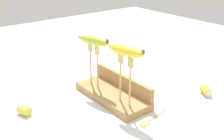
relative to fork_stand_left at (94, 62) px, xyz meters
name	(u,v)px	position (x,y,z in m)	size (l,w,h in m)	color
ground_plane	(112,99)	(0.10, 0.02, -0.14)	(3.00, 3.00, 0.00)	silver
wooden_board	(112,95)	(0.10, 0.02, -0.13)	(0.35, 0.14, 0.03)	#A87F4C
board_backstop	(123,82)	(0.10, 0.08, -0.08)	(0.35, 0.02, 0.06)	#A87F4C
fork_stand_left	(94,62)	(0.00, 0.00, 0.00)	(0.08, 0.01, 0.18)	tan
fork_stand_right	(125,76)	(0.20, 0.00, 0.01)	(0.08, 0.01, 0.19)	tan
banana_raised_left	(93,40)	(0.00, 0.00, 0.09)	(0.16, 0.07, 0.04)	#B2C138
banana_raised_right	(126,51)	(0.20, 0.00, 0.10)	(0.16, 0.07, 0.04)	yellow
fork_fallen_near	(150,119)	(0.32, 0.03, -0.14)	(0.04, 0.16, 0.01)	tan
banana_chunk_near	(24,110)	(-0.01, -0.32, -0.12)	(0.06, 0.05, 0.04)	#DBD147
banana_chunk_far	(206,91)	(0.32, 0.36, -0.12)	(0.07, 0.06, 0.04)	gold
wire_coil	(115,56)	(-0.29, 0.35, -0.14)	(0.10, 0.10, 0.01)	gold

